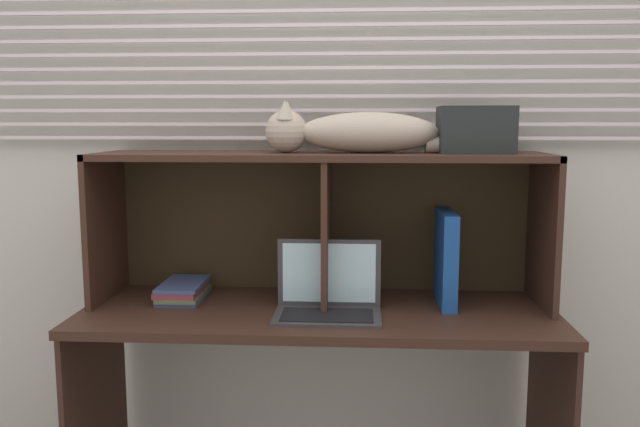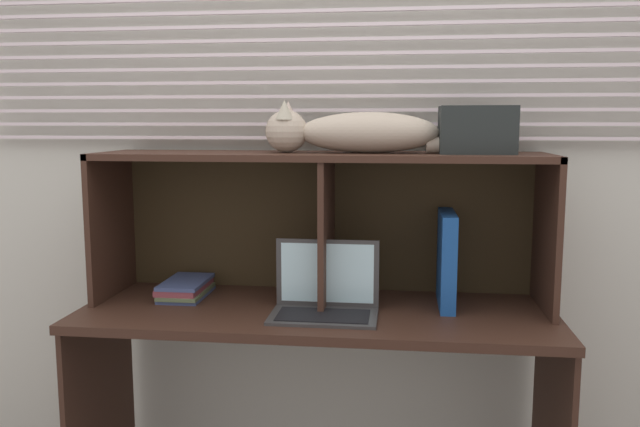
% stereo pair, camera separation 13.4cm
% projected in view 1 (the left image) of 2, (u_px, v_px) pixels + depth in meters
% --- Properties ---
extents(back_panel_with_blinds, '(4.40, 0.08, 2.50)m').
position_uv_depth(back_panel_with_blinds, '(324.00, 148.00, 2.40)').
color(back_panel_with_blinds, silver).
rests_on(back_panel_with_blinds, ground).
extents(desk, '(1.57, 0.57, 0.74)m').
position_uv_depth(desk, '(318.00, 348.00, 2.17)').
color(desk, '#382218').
rests_on(desk, ground).
extents(hutch_shelf_unit, '(1.52, 0.36, 0.51)m').
position_uv_depth(hutch_shelf_unit, '(321.00, 197.00, 2.23)').
color(hutch_shelf_unit, '#382218').
rests_on(hutch_shelf_unit, desk).
extents(cat, '(0.82, 0.16, 0.17)m').
position_uv_depth(cat, '(356.00, 132.00, 2.16)').
color(cat, '#B4A792').
rests_on(cat, hutch_shelf_unit).
extents(laptop, '(0.34, 0.21, 0.23)m').
position_uv_depth(laptop, '(328.00, 298.00, 2.08)').
color(laptop, '#363636').
rests_on(laptop, desk).
extents(binder_upright, '(0.05, 0.27, 0.32)m').
position_uv_depth(binder_upright, '(446.00, 257.00, 2.20)').
color(binder_upright, '#174792').
rests_on(binder_upright, desk).
extents(book_stack, '(0.15, 0.25, 0.06)m').
position_uv_depth(book_stack, '(183.00, 290.00, 2.27)').
color(book_stack, '#3B4C7C').
rests_on(book_stack, desk).
extents(storage_box, '(0.24, 0.18, 0.15)m').
position_uv_depth(storage_box, '(475.00, 130.00, 2.13)').
color(storage_box, black).
rests_on(storage_box, hutch_shelf_unit).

